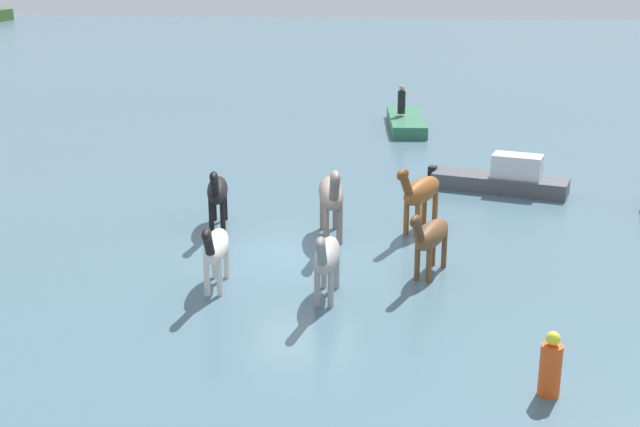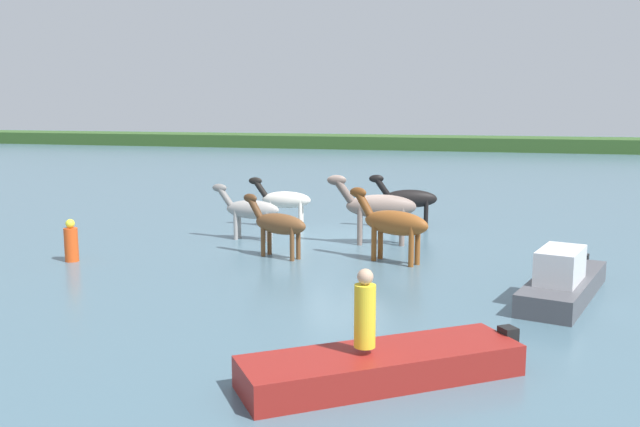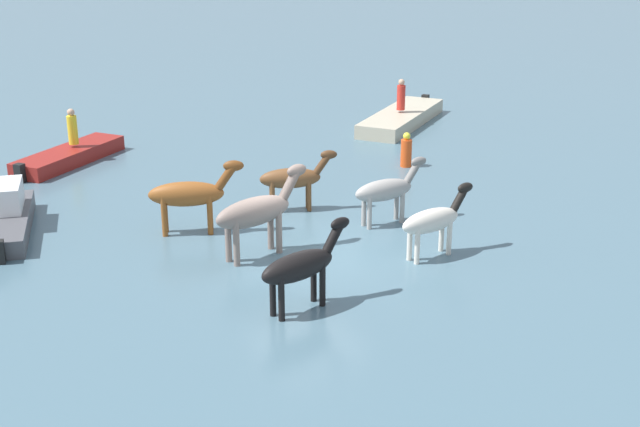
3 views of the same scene
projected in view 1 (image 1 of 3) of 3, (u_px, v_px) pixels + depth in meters
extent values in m
plane|color=#476675|center=(303.00, 250.00, 20.23)|extent=(154.96, 154.96, 0.00)
ellipsoid|color=black|center=(217.00, 190.00, 21.71)|extent=(1.87, 0.85, 0.61)
cylinder|color=black|center=(223.00, 214.00, 21.35)|extent=(0.13, 0.13, 1.00)
cylinder|color=black|center=(211.00, 215.00, 21.34)|extent=(0.13, 0.13, 1.00)
cylinder|color=black|center=(225.00, 202.00, 22.38)|extent=(0.13, 0.13, 1.00)
cylinder|color=black|center=(214.00, 202.00, 22.37)|extent=(0.13, 0.13, 1.00)
cylinder|color=black|center=(215.00, 185.00, 20.68)|extent=(0.58, 0.30, 0.67)
ellipsoid|color=black|center=(214.00, 177.00, 20.41)|extent=(0.52, 0.29, 0.27)
ellipsoid|color=#9E9993|center=(327.00, 255.00, 17.18)|extent=(1.72, 0.53, 0.58)
cylinder|color=#9E9993|center=(331.00, 286.00, 16.82)|extent=(0.13, 0.13, 0.95)
cylinder|color=#9E9993|center=(317.00, 285.00, 16.85)|extent=(0.13, 0.13, 0.95)
cylinder|color=#9E9993|center=(337.00, 268.00, 17.79)|extent=(0.13, 0.13, 0.95)
cylinder|color=#9E9993|center=(324.00, 267.00, 17.83)|extent=(0.13, 0.13, 0.95)
cylinder|color=slate|center=(321.00, 253.00, 16.21)|extent=(0.53, 0.21, 0.63)
ellipsoid|color=slate|center=(320.00, 244.00, 15.96)|extent=(0.47, 0.21, 0.25)
ellipsoid|color=silver|center=(216.00, 246.00, 17.74)|extent=(1.73, 0.65, 0.57)
cylinder|color=silver|center=(220.00, 275.00, 17.39)|extent=(0.13, 0.13, 0.94)
cylinder|color=silver|center=(207.00, 275.00, 17.40)|extent=(0.13, 0.13, 0.94)
cylinder|color=silver|center=(226.00, 258.00, 18.36)|extent=(0.13, 0.13, 0.94)
cylinder|color=silver|center=(214.00, 258.00, 18.37)|extent=(0.13, 0.13, 0.94)
cylinder|color=black|center=(208.00, 244.00, 16.77)|extent=(0.53, 0.24, 0.62)
ellipsoid|color=black|center=(206.00, 235.00, 16.52)|extent=(0.48, 0.24, 0.25)
ellipsoid|color=brown|center=(422.00, 191.00, 21.42)|extent=(1.99, 1.28, 0.65)
cylinder|color=brown|center=(418.00, 217.00, 21.03)|extent=(0.14, 0.14, 1.06)
cylinder|color=brown|center=(406.00, 215.00, 21.18)|extent=(0.14, 0.14, 1.06)
cylinder|color=brown|center=(435.00, 206.00, 21.99)|extent=(0.14, 0.14, 1.06)
cylinder|color=brown|center=(424.00, 204.00, 22.14)|extent=(0.14, 0.14, 1.06)
cylinder|color=brown|center=(406.00, 184.00, 20.46)|extent=(0.63, 0.44, 0.71)
ellipsoid|color=brown|center=(403.00, 175.00, 20.20)|extent=(0.57, 0.41, 0.28)
ellipsoid|color=gray|center=(331.00, 193.00, 20.89)|extent=(2.16, 0.98, 0.70)
cylinder|color=gray|center=(340.00, 222.00, 20.48)|extent=(0.15, 0.15, 1.15)
cylinder|color=gray|center=(326.00, 222.00, 20.46)|extent=(0.15, 0.15, 1.15)
cylinder|color=gray|center=(336.00, 207.00, 21.67)|extent=(0.15, 0.15, 1.15)
cylinder|color=gray|center=(323.00, 208.00, 21.65)|extent=(0.15, 0.15, 1.15)
cylinder|color=#63544C|center=(335.00, 188.00, 19.70)|extent=(0.67, 0.35, 0.77)
ellipsoid|color=#63544C|center=(335.00, 177.00, 19.40)|extent=(0.60, 0.34, 0.31)
ellipsoid|color=brown|center=(432.00, 234.00, 18.48)|extent=(1.76, 1.06, 0.57)
cylinder|color=brown|center=(429.00, 262.00, 18.13)|extent=(0.12, 0.12, 0.94)
cylinder|color=brown|center=(417.00, 260.00, 18.25)|extent=(0.12, 0.12, 0.94)
cylinder|color=brown|center=(444.00, 248.00, 18.99)|extent=(0.12, 0.12, 0.94)
cylinder|color=brown|center=(433.00, 246.00, 19.11)|extent=(0.12, 0.12, 0.94)
cylinder|color=#50311A|center=(418.00, 230.00, 17.61)|extent=(0.55, 0.36, 0.62)
ellipsoid|color=#50311A|center=(416.00, 221.00, 17.38)|extent=(0.50, 0.35, 0.25)
cube|color=#2D6B4C|center=(406.00, 124.00, 34.42)|extent=(5.01, 1.81, 0.65)
cube|color=black|center=(402.00, 111.00, 36.83)|extent=(0.26, 0.30, 0.70)
cube|color=#4C4C51|center=(500.00, 186.00, 25.26)|extent=(2.15, 4.20, 0.62)
cube|color=silver|center=(517.00, 166.00, 24.89)|extent=(1.15, 1.61, 0.70)
cube|color=black|center=(432.00, 177.00, 26.00)|extent=(0.33, 0.30, 0.67)
cylinder|color=black|center=(401.00, 102.00, 34.19)|extent=(0.32, 0.32, 0.95)
sphere|color=tan|center=(402.00, 88.00, 34.01)|extent=(0.24, 0.24, 0.24)
cylinder|color=#E54C19|center=(550.00, 370.00, 13.45)|extent=(0.36, 0.36, 0.90)
sphere|color=yellow|center=(553.00, 339.00, 13.28)|extent=(0.24, 0.24, 0.24)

